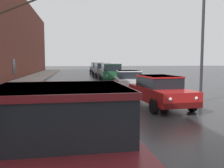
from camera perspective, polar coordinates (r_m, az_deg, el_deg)
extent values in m
cube|color=black|center=(27.83, -22.18, 3.86)|extent=(0.08, 1.10, 1.60)
ellipsoid|color=white|center=(11.41, -20.28, -3.80)|extent=(2.54, 0.91, 0.64)
ellipsoid|color=white|center=(11.57, -23.29, -4.20)|extent=(0.57, 0.48, 0.48)
ellipsoid|color=white|center=(11.44, -22.73, -3.98)|extent=(0.72, 0.60, 0.60)
ellipsoid|color=white|center=(17.87, 7.56, 0.02)|extent=(3.05, 1.11, 0.81)
ellipsoid|color=white|center=(17.44, 4.87, -0.51)|extent=(0.67, 0.56, 0.56)
ellipsoid|color=white|center=(17.78, 7.19, -0.62)|extent=(0.52, 0.43, 0.43)
ellipsoid|color=white|center=(15.37, 10.77, -1.04)|extent=(2.33, 1.06, 0.75)
ellipsoid|color=white|center=(15.06, 8.41, -1.52)|extent=(0.66, 0.55, 0.55)
ellipsoid|color=white|center=(15.09, -16.91, -1.40)|extent=(2.91, 1.14, 0.70)
ellipsoid|color=white|center=(15.02, -19.43, -1.86)|extent=(0.61, 0.51, 0.51)
ellipsoid|color=white|center=(15.32, -16.85, -1.58)|extent=(0.65, 0.55, 0.55)
cylinder|color=#423323|center=(10.81, -22.18, 16.28)|extent=(1.72, 1.56, 1.20)
cube|color=maroon|center=(4.14, -11.52, -13.71)|extent=(2.05, 4.95, 0.76)
cube|color=black|center=(3.29, -11.98, -6.10)|extent=(1.74, 1.61, 0.64)
cube|color=maroon|center=(3.25, -12.08, -1.25)|extent=(1.78, 1.66, 0.08)
cube|color=maroon|center=(5.02, -0.88, -3.16)|extent=(0.16, 2.35, 0.44)
cube|color=maroon|center=(5.05, -21.91, -3.50)|extent=(0.16, 2.35, 0.44)
cube|color=maroon|center=(6.36, -11.20, -1.43)|extent=(1.84, 0.14, 0.44)
cylinder|color=black|center=(5.73, -0.99, -12.15)|extent=(0.24, 0.73, 0.72)
cylinder|color=black|center=(5.76, -21.26, -12.42)|extent=(0.24, 0.73, 0.72)
cube|color=red|center=(11.16, 11.31, -2.31)|extent=(2.03, 4.12, 0.60)
cube|color=black|center=(11.28, 10.93, 0.64)|extent=(1.62, 2.19, 0.52)
cube|color=red|center=(11.27, 10.95, 1.80)|extent=(1.66, 2.24, 0.06)
cube|color=#520B0B|center=(9.50, 16.35, -4.89)|extent=(1.64, 0.27, 0.22)
cube|color=#520B0B|center=(12.95, 7.59, -1.99)|extent=(1.64, 0.27, 0.22)
cylinder|color=black|center=(10.56, 18.39, -4.58)|extent=(0.23, 0.61, 0.60)
cylinder|color=black|center=(9.75, 9.86, -5.20)|extent=(0.23, 0.61, 0.60)
cylinder|color=black|center=(12.68, 12.37, -2.78)|extent=(0.23, 0.61, 0.60)
cylinder|color=black|center=(12.01, 5.05, -3.12)|extent=(0.23, 0.61, 0.60)
sphere|color=silver|center=(9.72, 19.24, -3.19)|extent=(0.14, 0.14, 0.14)
sphere|color=silver|center=(9.17, 13.57, -3.54)|extent=(0.14, 0.14, 0.14)
cube|color=silver|center=(16.72, 4.01, 0.35)|extent=(2.10, 4.00, 0.60)
cube|color=black|center=(16.87, 3.93, 2.30)|extent=(1.68, 2.14, 0.52)
cube|color=silver|center=(16.86, 3.94, 3.08)|extent=(1.72, 2.18, 0.06)
cube|color=slate|center=(14.89, 4.94, -0.99)|extent=(1.71, 0.28, 0.22)
cube|color=slate|center=(18.59, 3.25, 0.31)|extent=(1.71, 0.28, 0.22)
cylinder|color=black|center=(15.72, 7.78, -1.12)|extent=(0.24, 0.61, 0.60)
cylinder|color=black|center=(15.47, 1.31, -1.17)|extent=(0.24, 0.61, 0.60)
cylinder|color=black|center=(18.05, 6.30, -0.25)|extent=(0.24, 0.61, 0.60)
cylinder|color=black|center=(17.84, 0.67, -0.29)|extent=(0.24, 0.61, 0.60)
sphere|color=silver|center=(14.92, 7.11, 0.01)|extent=(0.14, 0.14, 0.14)
sphere|color=silver|center=(14.76, 2.80, -0.02)|extent=(0.14, 0.14, 0.14)
cube|color=#1E5633|center=(23.60, -0.26, 2.20)|extent=(2.07, 4.63, 0.80)
cube|color=black|center=(23.62, -0.27, 4.00)|extent=(1.75, 3.25, 0.68)
cube|color=#1E5633|center=(23.61, -0.27, 4.75)|extent=(1.79, 3.32, 0.06)
cube|color=black|center=(21.41, 0.40, 1.11)|extent=(1.85, 0.20, 0.22)
cube|color=black|center=(25.83, -0.81, 1.86)|extent=(1.85, 0.20, 0.22)
cylinder|color=black|center=(22.36, 2.58, 0.98)|extent=(0.21, 0.69, 0.68)
cylinder|color=black|center=(22.14, -2.33, 0.94)|extent=(0.21, 0.69, 0.68)
cylinder|color=black|center=(25.15, 1.56, 1.48)|extent=(0.21, 0.69, 0.68)
cylinder|color=black|center=(24.95, -2.81, 1.45)|extent=(0.21, 0.69, 0.68)
sphere|color=silver|center=(21.44, 2.03, 2.08)|extent=(0.14, 0.14, 0.14)
sphere|color=silver|center=(21.29, -1.22, 2.06)|extent=(0.14, 0.14, 0.14)
cube|color=slate|center=(30.95, -2.35, 2.98)|extent=(2.02, 4.52, 0.80)
cube|color=black|center=(30.97, -2.37, 4.35)|extent=(1.71, 3.17, 0.68)
cube|color=slate|center=(30.97, -2.37, 4.92)|extent=(1.75, 3.24, 0.06)
cube|color=#303032|center=(28.82, -1.69, 2.23)|extent=(1.82, 0.19, 0.22)
cube|color=#303032|center=(33.12, -2.92, 2.65)|extent=(1.82, 0.19, 0.22)
cylinder|color=black|center=(29.77, -0.14, 2.11)|extent=(0.20, 0.69, 0.68)
cylinder|color=black|center=(29.47, -3.77, 2.06)|extent=(0.20, 0.69, 0.68)
cylinder|color=black|center=(32.49, -1.07, 2.39)|extent=(0.20, 0.69, 0.68)
cylinder|color=black|center=(32.21, -4.39, 2.35)|extent=(0.20, 0.69, 0.68)
sphere|color=silver|center=(28.87, -0.50, 2.96)|extent=(0.14, 0.14, 0.14)
sphere|color=silver|center=(28.68, -2.88, 2.93)|extent=(0.14, 0.14, 0.14)
cube|color=navy|center=(38.52, -3.58, 3.46)|extent=(1.95, 4.55, 0.80)
cube|color=black|center=(38.55, -3.59, 4.56)|extent=(1.65, 3.19, 0.68)
cube|color=navy|center=(38.54, -3.59, 5.02)|extent=(1.69, 3.26, 0.06)
cube|color=black|center=(36.36, -3.13, 2.90)|extent=(1.76, 0.18, 0.22)
cube|color=black|center=(40.71, -3.97, 3.17)|extent=(1.76, 0.18, 0.22)
cylinder|color=black|center=(37.29, -1.90, 2.79)|extent=(0.20, 0.69, 0.68)
cylinder|color=black|center=(37.05, -4.70, 2.76)|extent=(0.20, 0.69, 0.68)
cylinder|color=black|center=(40.04, -2.53, 2.97)|extent=(0.20, 0.69, 0.68)
cylinder|color=black|center=(39.81, -5.14, 2.94)|extent=(0.20, 0.69, 0.68)
sphere|color=silver|center=(36.40, -2.21, 3.48)|extent=(0.14, 0.14, 0.14)
sphere|color=silver|center=(36.24, -4.04, 3.46)|extent=(0.14, 0.14, 0.14)
cylinder|color=#28282D|center=(13.10, 20.52, 8.10)|extent=(0.14, 0.14, 5.54)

